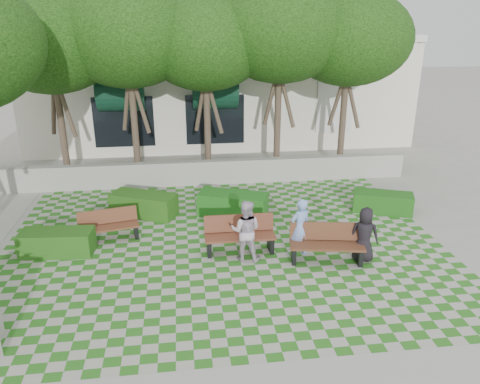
{
  "coord_description": "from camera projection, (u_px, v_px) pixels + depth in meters",
  "views": [
    {
      "loc": [
        -1.05,
        -10.48,
        5.99
      ],
      "look_at": [
        0.5,
        1.5,
        1.4
      ],
      "focal_mm": 35.0,
      "sensor_mm": 36.0,
      "label": 1
    }
  ],
  "objects": [
    {
      "name": "hedge_midleft",
      "position": [
        144.0,
        205.0,
        14.81
      ],
      "size": [
        2.2,
        1.6,
        0.72
      ],
      "primitive_type": "cube",
      "rotation": [
        0.0,
        0.0,
        -0.43
      ],
      "color": "#204F15",
      "rests_on": "ground"
    },
    {
      "name": "ground",
      "position": [
        228.0,
        264.0,
        11.97
      ],
      "size": [
        90.0,
        90.0,
        0.0
      ],
      "primitive_type": "plane",
      "color": "gray",
      "rests_on": "ground"
    },
    {
      "name": "hedge_east",
      "position": [
        383.0,
        202.0,
        15.08
      ],
      "size": [
        1.98,
        1.35,
        0.64
      ],
      "primitive_type": "cube",
      "rotation": [
        0.0,
        0.0,
        -0.37
      ],
      "color": "#194E14",
      "rests_on": "ground"
    },
    {
      "name": "bench_east",
      "position": [
        327.0,
        244.0,
        12.01
      ],
      "size": [
        1.97,
        0.96,
        0.99
      ],
      "rotation": [
        0.0,
        0.0,
        -0.18
      ],
      "color": "#4F2C1B",
      "rests_on": "ground"
    },
    {
      "name": "retaining_wall",
      "position": [
        211.0,
        172.0,
        17.56
      ],
      "size": [
        15.0,
        0.36,
        0.9
      ],
      "primitive_type": "cube",
      "color": "#9E9B93",
      "rests_on": "ground"
    },
    {
      "name": "bench_west",
      "position": [
        109.0,
        226.0,
        13.17
      ],
      "size": [
        1.72,
        0.88,
        0.86
      ],
      "rotation": [
        0.0,
        0.0,
        0.21
      ],
      "color": "#59311E",
      "rests_on": "ground"
    },
    {
      "name": "person_white",
      "position": [
        246.0,
        231.0,
        11.96
      ],
      "size": [
        0.94,
        0.82,
        1.64
      ],
      "primitive_type": "imported",
      "rotation": [
        0.0,
        0.0,
        2.85
      ],
      "color": "silver",
      "rests_on": "ground"
    },
    {
      "name": "bench_mid",
      "position": [
        240.0,
        235.0,
        12.5
      ],
      "size": [
        1.87,
        0.63,
        0.98
      ],
      "rotation": [
        0.0,
        0.0,
        -0.0
      ],
      "color": "brown",
      "rests_on": "ground"
    },
    {
      "name": "hedge_midright",
      "position": [
        233.0,
        205.0,
        14.77
      ],
      "size": [
        2.3,
        1.58,
        0.75
      ],
      "primitive_type": "cube",
      "rotation": [
        0.0,
        0.0,
        -0.38
      ],
      "color": "#185316",
      "rests_on": "ground"
    },
    {
      "name": "person_dark",
      "position": [
        364.0,
        235.0,
        11.95
      ],
      "size": [
        0.84,
        0.72,
        1.46
      ],
      "primitive_type": "imported",
      "rotation": [
        0.0,
        0.0,
        2.7
      ],
      "color": "black",
      "rests_on": "ground"
    },
    {
      "name": "tree_row",
      "position": [
        152.0,
        41.0,
        15.43
      ],
      "size": [
        17.7,
        13.4,
        7.41
      ],
      "color": "#47382B",
      "rests_on": "ground"
    },
    {
      "name": "building",
      "position": [
        217.0,
        86.0,
        24.24
      ],
      "size": [
        18.0,
        8.92,
        5.15
      ],
      "color": "white",
      "rests_on": "ground"
    },
    {
      "name": "person_blue",
      "position": [
        300.0,
        228.0,
        12.17
      ],
      "size": [
        0.68,
        0.57,
        1.6
      ],
      "primitive_type": "imported",
      "rotation": [
        0.0,
        0.0,
        3.52
      ],
      "color": "#7E9EE5",
      "rests_on": "ground"
    },
    {
      "name": "lawn",
      "position": [
        224.0,
        246.0,
        12.9
      ],
      "size": [
        12.0,
        12.0,
        0.0
      ],
      "primitive_type": "plane",
      "color": "#2B721E",
      "rests_on": "ground"
    },
    {
      "name": "hedge_west",
      "position": [
        57.0,
        242.0,
        12.41
      ],
      "size": [
        1.93,
        0.91,
        0.66
      ],
      "primitive_type": "cube",
      "rotation": [
        0.0,
        0.0,
        -0.09
      ],
      "color": "#1E4E14",
      "rests_on": "ground"
    }
  ]
}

